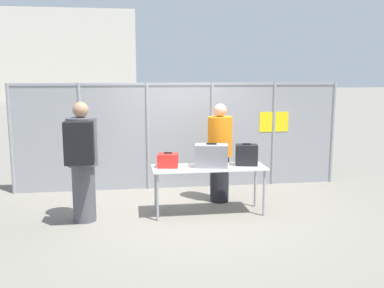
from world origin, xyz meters
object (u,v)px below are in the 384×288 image
traveler_hooded (82,157)px  security_worker_near (220,152)px  inspection_table (209,171)px  suitcase_grey (211,156)px  utility_trailer (213,146)px  suitcase_red (168,160)px  suitcase_black (247,155)px

traveler_hooded → security_worker_near: size_ratio=1.06×
inspection_table → suitcase_grey: size_ratio=3.17×
security_worker_near → suitcase_grey: bearing=53.9°
inspection_table → utility_trailer: (0.88, 4.19, -0.32)m
traveler_hooded → utility_trailer: size_ratio=0.51×
suitcase_grey → traveler_hooded: traveler_hooded is taller
security_worker_near → utility_trailer: (0.57, 3.55, -0.51)m
inspection_table → suitcase_red: 0.68m
inspection_table → suitcase_black: bearing=3.4°
inspection_table → suitcase_red: suitcase_red is taller
suitcase_red → security_worker_near: (0.96, 0.57, 0.01)m
security_worker_near → suitcase_black: bearing=104.4°
traveler_hooded → utility_trailer: 5.21m
suitcase_red → suitcase_black: (1.28, -0.03, 0.06)m
suitcase_black → suitcase_grey: bearing=-175.2°
suitcase_black → traveler_hooded: traveler_hooded is taller
suitcase_grey → traveler_hooded: (-1.99, -0.12, 0.05)m
inspection_table → traveler_hooded: 1.99m
suitcase_black → utility_trailer: bearing=86.5°
suitcase_black → traveler_hooded: bearing=-176.2°
security_worker_near → utility_trailer: security_worker_near is taller
suitcase_red → traveler_hooded: traveler_hooded is taller
suitcase_red → traveler_hooded: 1.33m
utility_trailer → security_worker_near: bearing=-99.2°
suitcase_red → security_worker_near: 1.12m
suitcase_grey → security_worker_near: (0.27, 0.65, -0.06)m
traveler_hooded → suitcase_red: bearing=14.9°
suitcase_red → utility_trailer: (1.53, 4.12, -0.50)m
suitcase_black → security_worker_near: security_worker_near is taller
inspection_table → utility_trailer: size_ratio=0.50×
security_worker_near → suitcase_red: bearing=17.4°
utility_trailer → suitcase_red: bearing=-110.4°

